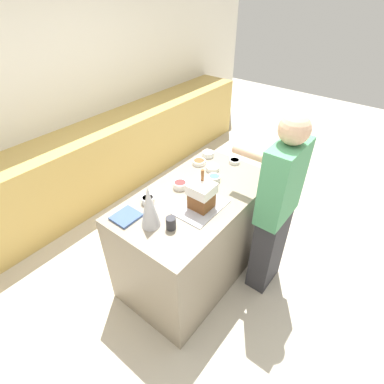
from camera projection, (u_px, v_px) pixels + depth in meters
name	position (u px, v px, depth m)	size (l,w,h in m)	color
ground_plane	(195.00, 269.00, 3.07)	(12.00, 12.00, 0.00)	beige
wall_back	(46.00, 99.00, 3.35)	(8.00, 0.05, 2.60)	white
back_cabinet_block	(80.00, 172.00, 3.69)	(6.00, 0.60, 0.93)	tan
kitchen_island	(195.00, 236.00, 2.79)	(1.44, 0.81, 0.96)	gray
baking_tray	(201.00, 207.00, 2.37)	(0.42, 0.29, 0.01)	#B2B2BC
gingerbread_house	(202.00, 195.00, 2.30)	(0.18, 0.18, 0.31)	brown
decorative_tree	(149.00, 207.00, 2.11)	(0.14, 0.14, 0.34)	silver
candy_bowl_far_left	(180.00, 185.00, 2.57)	(0.12, 0.12, 0.05)	white
candy_bowl_near_tray_left	(235.00, 161.00, 2.90)	(0.10, 0.10, 0.04)	white
candy_bowl_behind_tray	(148.00, 200.00, 2.40)	(0.10, 0.10, 0.05)	white
candy_bowl_near_tray_right	(214.00, 178.00, 2.65)	(0.11, 0.11, 0.05)	silver
candy_bowl_front_corner	(212.00, 168.00, 2.80)	(0.13, 0.13, 0.04)	silver
candy_bowl_beside_tree	(208.00, 154.00, 3.00)	(0.11, 0.11, 0.05)	white
candy_bowl_center_rear	(199.00, 162.00, 2.89)	(0.13, 0.13, 0.04)	white
cookbook	(126.00, 217.00, 2.27)	(0.20, 0.18, 0.02)	#3F598C
mug	(171.00, 223.00, 2.15)	(0.07, 0.07, 0.10)	#2D2D33
person	(276.00, 209.00, 2.46)	(0.45, 0.56, 1.71)	#333338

